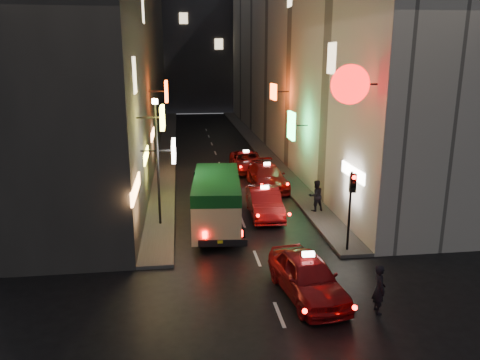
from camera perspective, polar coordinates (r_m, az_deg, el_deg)
name	(u,v)px	position (r m, az deg, el deg)	size (l,w,h in m)	color
building_left	(120,48)	(43.85, -14.38, 15.33)	(7.68, 52.28, 18.00)	#34312F
building_right	(298,48)	(44.96, 7.11, 15.64)	(7.95, 52.00, 18.00)	#ACA69D
building_far	(197,38)	(75.68, -5.32, 16.85)	(30.00, 10.00, 22.00)	#303034
sidewalk_left	(168,147)	(44.36, -8.82, 4.00)	(1.50, 52.00, 0.15)	#4B4946
sidewalk_right	(257,145)	(44.95, 2.10, 4.31)	(1.50, 52.00, 0.15)	#4B4946
minibus	(217,197)	(22.78, -2.86, -2.06)	(2.70, 6.38, 2.67)	#CFB381
taxi_near	(308,273)	(17.03, 8.24, -11.16)	(3.00, 5.80, 1.94)	maroon
taxi_second	(264,200)	(24.99, 3.00, -2.47)	(2.44, 5.57, 1.92)	maroon
taxi_third	(267,175)	(30.33, 3.30, 0.67)	(2.49, 5.64, 1.94)	maroon
taxi_far	(246,160)	(34.95, 0.75, 2.48)	(2.35, 5.19, 1.79)	maroon
pedestrian_crossing	(379,286)	(16.50, 16.63, -12.27)	(0.63, 0.41, 1.93)	black
pedestrian_sidewalk	(316,194)	(25.60, 9.23, -1.65)	(0.73, 0.46, 1.93)	black
traffic_light	(352,195)	(20.19, 13.45, -1.73)	(0.26, 0.43, 3.50)	black
lamp_post	(157,154)	(23.06, -10.06, 3.16)	(0.28, 0.28, 6.22)	black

